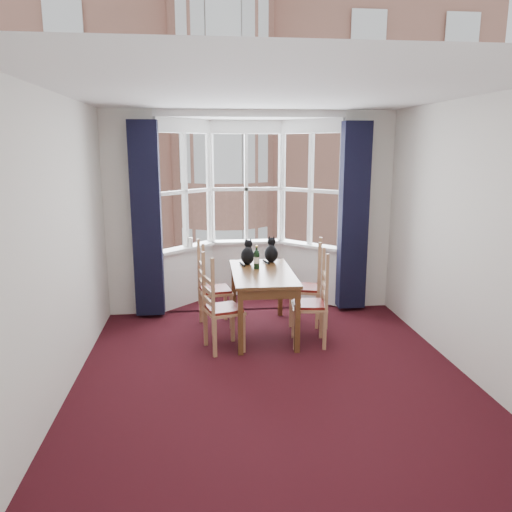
{
  "coord_description": "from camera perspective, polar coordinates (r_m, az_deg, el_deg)",
  "views": [
    {
      "loc": [
        -0.69,
        -4.66,
        2.31
      ],
      "look_at": [
        -0.06,
        1.05,
        1.05
      ],
      "focal_mm": 35.0,
      "sensor_mm": 36.0,
      "label": 1
    }
  ],
  "objects": [
    {
      "name": "wall_near",
      "position": [
        2.67,
        9.14,
        -7.79
      ],
      "size": [
        4.0,
        0.0,
        4.0
      ],
      "primitive_type": "plane",
      "rotation": [
        -1.57,
        0.0,
        0.0
      ],
      "color": "silver",
      "rests_on": "floor"
    },
    {
      "name": "bay_window",
      "position": [
        7.5,
        -0.95,
        5.41
      ],
      "size": [
        2.76,
        0.94,
        2.8
      ],
      "color": "white",
      "rests_on": "floor"
    },
    {
      "name": "dining_table",
      "position": [
        6.19,
        0.75,
        -2.73
      ],
      "size": [
        0.76,
        1.4,
        0.8
      ],
      "color": "brown",
      "rests_on": "floor"
    },
    {
      "name": "curtain_left",
      "position": [
        6.84,
        -12.37,
        4.02
      ],
      "size": [
        0.38,
        0.22,
        2.6
      ],
      "primitive_type": "cube",
      "color": "black",
      "rests_on": "floor"
    },
    {
      "name": "street",
      "position": [
        37.84,
        -5.04,
        -0.33
      ],
      "size": [
        80.0,
        80.0,
        0.0
      ],
      "primitive_type": "plane",
      "color": "#333335",
      "rests_on": "ground"
    },
    {
      "name": "curtain_right",
      "position": [
        7.12,
        11.07,
        4.4
      ],
      "size": [
        0.38,
        0.22,
        2.6
      ],
      "primitive_type": "cube",
      "color": "black",
      "rests_on": "floor"
    },
    {
      "name": "wall_right",
      "position": [
        5.45,
        23.38,
        1.74
      ],
      "size": [
        0.0,
        4.5,
        4.5
      ],
      "primitive_type": "plane",
      "rotation": [
        1.57,
        0.0,
        -1.57
      ],
      "color": "silver",
      "rests_on": "floor"
    },
    {
      "name": "tenement_building",
      "position": [
        18.7,
        -4.2,
        10.18
      ],
      "size": [
        18.4,
        7.8,
        15.2
      ],
      "color": "#A86A56",
      "rests_on": "street"
    },
    {
      "name": "chair_right_near",
      "position": [
        5.96,
        6.96,
        -5.68
      ],
      "size": [
        0.45,
        0.47,
        0.92
      ],
      "color": "#AF7E55",
      "rests_on": "floor"
    },
    {
      "name": "floor",
      "position": [
        5.25,
        1.97,
        -13.77
      ],
      "size": [
        4.5,
        4.5,
        0.0
      ],
      "primitive_type": "plane",
      "color": "black",
      "rests_on": "ground"
    },
    {
      "name": "cat_right",
      "position": [
        6.67,
        1.76,
        0.44
      ],
      "size": [
        0.22,
        0.28,
        0.35
      ],
      "color": "black",
      "rests_on": "dining_table"
    },
    {
      "name": "ceiling",
      "position": [
        4.73,
        2.23,
        18.3
      ],
      "size": [
        4.5,
        4.5,
        0.0
      ],
      "primitive_type": "plane",
      "rotation": [
        3.14,
        0.0,
        0.0
      ],
      "color": "white",
      "rests_on": "floor"
    },
    {
      "name": "cat_left",
      "position": [
        6.54,
        -0.96,
        0.18
      ],
      "size": [
        0.23,
        0.28,
        0.34
      ],
      "color": "black",
      "rests_on": "dining_table"
    },
    {
      "name": "chair_left_far",
      "position": [
        6.52,
        -5.46,
        -4.06
      ],
      "size": [
        0.46,
        0.48,
        0.92
      ],
      "color": "#AF7E55",
      "rests_on": "floor"
    },
    {
      "name": "wall_back_pier_right",
      "position": [
        7.35,
        12.39,
        4.98
      ],
      "size": [
        0.7,
        0.12,
        2.8
      ],
      "primitive_type": "cube",
      "color": "silver",
      "rests_on": "floor"
    },
    {
      "name": "chair_left_near",
      "position": [
        5.75,
        -4.57,
        -6.3
      ],
      "size": [
        0.5,
        0.51,
        0.92
      ],
      "color": "#AF7E55",
      "rests_on": "floor"
    },
    {
      "name": "wall_back_pier_left",
      "position": [
        7.04,
        -14.11,
        4.57
      ],
      "size": [
        0.7,
        0.12,
        2.8
      ],
      "primitive_type": "cube",
      "color": "silver",
      "rests_on": "floor"
    },
    {
      "name": "wall_left",
      "position": [
        4.93,
        -21.6,
        0.84
      ],
      "size": [
        0.0,
        4.5,
        4.5
      ],
      "primitive_type": "plane",
      "rotation": [
        1.57,
        0.0,
        1.57
      ],
      "color": "silver",
      "rests_on": "floor"
    },
    {
      "name": "wine_bottle",
      "position": [
        6.3,
        0.06,
        -0.3
      ],
      "size": [
        0.08,
        0.08,
        0.3
      ],
      "color": "black",
      "rests_on": "dining_table"
    },
    {
      "name": "candle_tall",
      "position": [
        7.39,
        -7.46,
        1.58
      ],
      "size": [
        0.06,
        0.06,
        0.14
      ],
      "primitive_type": "cylinder",
      "color": "white",
      "rests_on": "bay_window"
    },
    {
      "name": "chair_right_far",
      "position": [
        6.63,
        6.45,
        -3.8
      ],
      "size": [
        0.5,
        0.51,
        0.92
      ],
      "color": "#AF7E55",
      "rests_on": "floor"
    }
  ]
}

